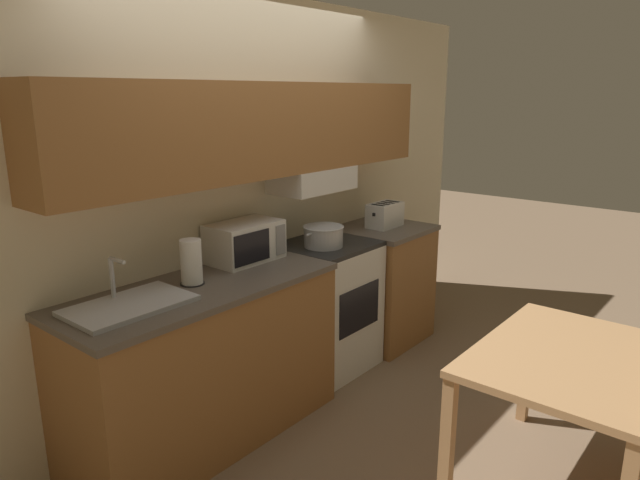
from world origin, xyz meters
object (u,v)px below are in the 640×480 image
Objects in this scene: microwave at (245,242)px; dining_table at (571,373)px; sink_basin at (129,304)px; stove_range at (326,306)px; toaster at (385,215)px; cooking_pot at (323,236)px; paper_towel_roll at (191,262)px.

dining_table is at bearing -79.56° from microwave.
microwave is at bearing 9.65° from sink_basin.
stove_range is 1.58× the size of sink_basin.
toaster is 0.52× the size of sink_basin.
cooking_pot is at bearing 82.68° from dining_table.
stove_range is 1.78m from dining_table.
sink_basin is at bearing -179.13° from stove_range.
dining_table is (-0.22, -1.71, -0.36)m from cooking_pot.
cooking_pot is 0.32× the size of dining_table.
cooking_pot is at bearing -179.87° from toaster.
paper_towel_roll is (-1.06, 0.06, 0.05)m from cooking_pot.
microwave is 1.83× the size of paper_towel_roll.
sink_basin is at bearing 179.75° from toaster.
dining_table is at bearing -64.57° from paper_towel_roll.
toaster is 1.82m from paper_towel_roll.
microwave is (-0.57, 0.17, 0.04)m from cooking_pot.
sink_basin is (-0.92, -0.16, -0.10)m from microwave.
dining_table is (1.26, -1.72, -0.30)m from sink_basin.
sink_basin is (-1.56, -0.02, 0.48)m from stove_range.
paper_towel_roll is 0.23× the size of dining_table.
stove_range is 0.55m from cooking_pot.
toaster is at bearing -1.84° from paper_towel_roll.
paper_towel_roll is at bearing -167.81° from microwave.
cooking_pot is 1.48m from sink_basin.
microwave reaches higher than toaster.
paper_towel_roll is at bearing 115.43° from dining_table.
toaster is (0.68, -0.03, 0.56)m from stove_range.
dining_table is (0.35, -1.88, -0.41)m from microwave.
cooking_pot reaches higher than dining_table.
paper_towel_roll is at bearing 176.75° from cooking_pot.
paper_towel_roll reaches higher than dining_table.
cooking_pot is at bearing -3.25° from paper_towel_roll.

